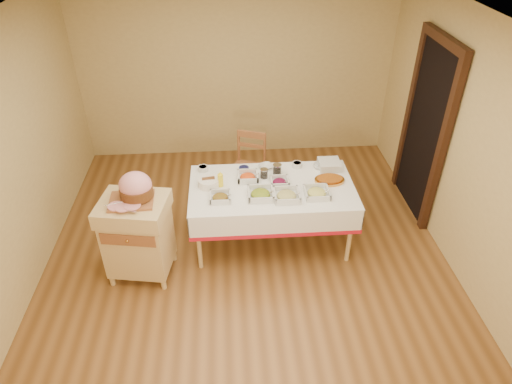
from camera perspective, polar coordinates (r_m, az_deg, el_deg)
room_shell at (r=4.48m, az=-1.30°, el=4.19°), size 5.00×5.00×5.00m
doorway at (r=5.86m, az=20.49°, el=7.54°), size 0.09×1.10×2.20m
dining_table at (r=5.13m, az=1.97°, el=-0.79°), size 1.82×1.02×0.76m
butcher_cart at (r=4.89m, az=-14.56°, el=-5.08°), size 0.75×0.66×0.94m
dining_chair at (r=5.94m, az=-0.92°, el=3.16°), size 0.52×0.51×0.92m
ham_on_board at (r=4.59m, az=-14.88°, el=0.40°), size 0.46×0.44×0.30m
serving_dish_a at (r=4.82m, az=-4.49°, el=-0.65°), size 0.22×0.22×0.10m
serving_dish_b at (r=4.85m, az=0.58°, el=-0.24°), size 0.27×0.27×0.11m
serving_dish_c at (r=4.84m, az=3.85°, el=-0.43°), size 0.27×0.27×0.11m
serving_dish_d at (r=4.92m, az=7.61°, el=-0.07°), size 0.26×0.26×0.10m
serving_dish_e at (r=5.14m, az=-1.03°, el=1.92°), size 0.24×0.23×0.11m
serving_dish_f at (r=5.06m, az=2.96°, el=1.29°), size 0.21×0.20×0.10m
small_bowl_left at (r=5.34m, az=-6.65°, el=2.97°), size 0.12×0.12×0.05m
small_bowl_mid at (r=5.29m, az=-1.52°, el=2.91°), size 0.12×0.12×0.05m
small_bowl_right at (r=5.39m, az=5.16°, el=3.44°), size 0.12×0.12×0.06m
bowl_white_imported at (r=5.35m, az=1.24°, el=3.20°), size 0.21×0.21×0.04m
bowl_small_imported at (r=5.41m, az=7.92°, el=3.25°), size 0.15×0.15×0.04m
preserve_jar_left at (r=5.16m, az=1.01°, el=2.29°), size 0.09×0.09×0.11m
preserve_jar_right at (r=5.22m, az=2.65°, el=2.77°), size 0.10×0.10×0.13m
mustard_bottle at (r=5.01m, az=-4.47°, el=1.56°), size 0.06×0.06×0.19m
bread_basket at (r=5.05m, az=-5.94°, el=1.20°), size 0.23×0.23×0.10m
plate_stack at (r=5.41m, az=9.14°, el=3.40°), size 0.25×0.25×0.09m
brass_platter at (r=5.18m, az=9.18°, el=1.53°), size 0.34×0.24×0.04m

